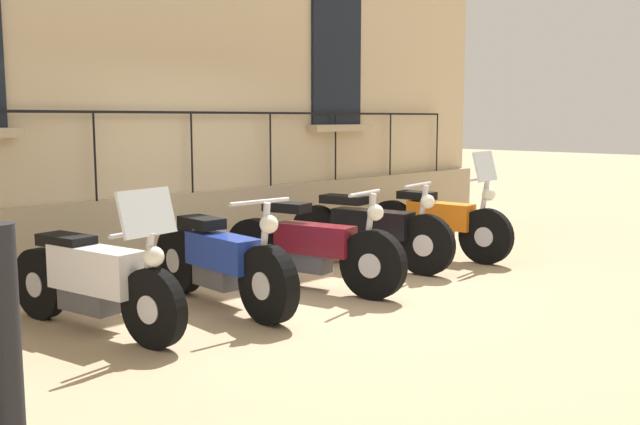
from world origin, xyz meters
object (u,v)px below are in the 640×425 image
motorcycle_maroon (312,250)px  motorcycle_black (369,231)px  motorcycle_orange (439,223)px  motorcycle_white (95,281)px  motorcycle_blue (221,263)px

motorcycle_maroon → motorcycle_black: 1.26m
motorcycle_black → motorcycle_orange: motorcycle_orange is taller
motorcycle_maroon → motorcycle_black: motorcycle_maroon is taller
motorcycle_white → motorcycle_black: motorcycle_white is taller
motorcycle_white → motorcycle_orange: (0.14, 4.61, 0.01)m
motorcycle_white → motorcycle_orange: bearing=88.2°
motorcycle_blue → motorcycle_maroon: bearing=84.2°
motorcycle_orange → motorcycle_blue: bearing=-90.8°
motorcycle_blue → motorcycle_black: 2.31m
motorcycle_blue → motorcycle_black: (-0.17, 2.30, 0.02)m
motorcycle_maroon → motorcycle_orange: (-0.06, 2.32, 0.02)m
motorcycle_black → motorcycle_orange: size_ratio=1.05×
motorcycle_black → motorcycle_maroon: bearing=-77.2°
motorcycle_blue → motorcycle_black: size_ratio=1.01×
motorcycle_white → motorcycle_maroon: size_ratio=0.97×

